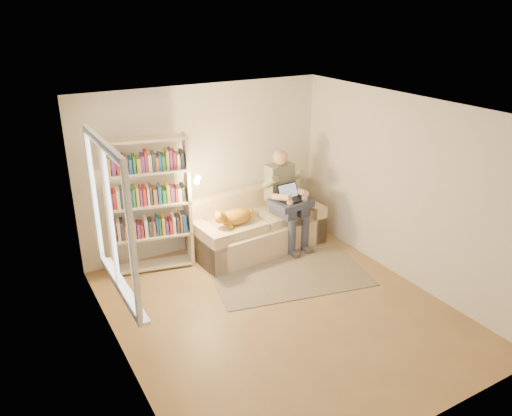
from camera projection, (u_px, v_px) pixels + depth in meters
floor at (280, 311)px, 6.46m from camera, size 4.50×4.50×0.00m
ceiling at (285, 110)px, 5.47m from camera, size 4.00×4.50×0.02m
wall_left at (116, 258)px, 5.05m from camera, size 0.02×4.50×2.60m
wall_right at (404, 190)px, 6.88m from camera, size 0.02×4.50×2.60m
wall_back at (205, 169)px, 7.77m from camera, size 4.00×0.02×2.60m
wall_front at (428, 312)px, 4.16m from camera, size 4.00×0.02×2.60m
window at (115, 243)px, 5.20m from camera, size 0.12×1.52×1.69m
sofa at (256, 229)px, 8.02m from camera, size 2.18×1.11×0.90m
person at (285, 194)px, 7.93m from camera, size 0.49×0.74×1.57m
cat at (233, 217)px, 7.51m from camera, size 0.79×0.32×0.29m
blanket at (293, 202)px, 7.86m from camera, size 0.63×0.53×0.10m
laptop at (293, 195)px, 7.83m from camera, size 0.39×0.34×0.31m
bookshelf at (148, 199)px, 7.08m from camera, size 1.32×0.63×2.02m
rug at (290, 275)px, 7.30m from camera, size 2.45×1.76×0.01m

